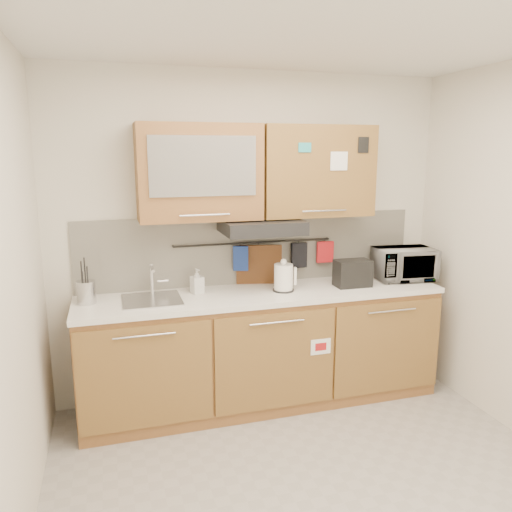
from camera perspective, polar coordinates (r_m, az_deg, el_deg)
floor at (r=3.27m, az=7.76°, el=-25.55°), size 3.20×3.20×0.00m
ceiling at (r=2.68m, az=9.45°, el=25.11°), size 3.20×3.20×0.00m
wall_back at (r=4.07m, az=-0.41°, el=2.22°), size 3.20×0.00×3.20m
wall_left at (r=2.50m, az=-27.20°, el=-5.29°), size 0.00×3.00×3.00m
base_cabinet at (r=4.03m, az=0.84°, el=-11.13°), size 2.80×0.64×0.88m
countertop at (r=3.87m, az=0.88°, el=-4.38°), size 2.82×0.62×0.04m
backsplash at (r=4.07m, az=-0.36°, el=0.80°), size 2.80×0.02×0.56m
upper_cabinets at (r=3.84m, az=0.25°, el=9.61°), size 1.82×0.37×0.70m
range_hood at (r=3.81m, az=0.63°, el=3.39°), size 0.60×0.46×0.10m
sink at (r=3.72m, az=-11.82°, el=-4.89°), size 0.42×0.40×0.26m
utensil_rail at (r=4.03m, az=-0.21°, el=1.54°), size 1.30×0.02×0.02m
utensil_crock at (r=3.74m, az=-18.83°, el=-3.90°), size 0.16×0.16×0.33m
kettle at (r=3.86m, az=3.17°, el=-2.55°), size 0.18×0.16×0.26m
toaster at (r=4.06m, az=10.99°, el=-1.91°), size 0.28×0.17×0.21m
microwave at (r=4.38m, az=16.56°, el=-0.87°), size 0.51×0.37×0.27m
soap_bottle at (r=3.83m, az=-6.75°, el=-2.84°), size 0.11×0.11×0.19m
cutting_board at (r=4.07m, az=0.34°, el=-1.91°), size 0.37×0.11×0.46m
oven_mitt at (r=4.00m, az=-1.76°, el=-0.27°), size 0.12×0.07×0.20m
dark_pouch at (r=4.16m, az=4.94°, el=0.09°), size 0.13×0.04×0.21m
pot_holder at (r=4.25m, az=7.90°, el=0.46°), size 0.15×0.03×0.18m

